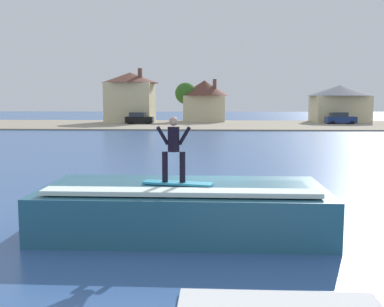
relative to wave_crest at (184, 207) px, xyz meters
name	(u,v)px	position (x,y,z in m)	size (l,w,h in m)	color
ground_plane	(207,219)	(0.65, 1.28, -0.67)	(260.00, 260.00, 0.00)	#365B97
wave_crest	(184,207)	(0.00, 0.00, 0.00)	(7.98, 3.96, 1.43)	#275D73
surfboard	(178,183)	(-0.13, -0.46, 0.78)	(1.96, 0.81, 0.06)	#33A5CC
surfer	(174,146)	(-0.24, -0.46, 1.81)	(0.96, 0.32, 1.79)	black
shoreline_bank	(215,125)	(0.65, 54.56, -0.58)	(120.00, 24.37, 0.18)	gray
car_near_shore	(139,118)	(-10.64, 55.06, 0.27)	(4.06, 2.17, 1.86)	black
car_far_shore	(340,119)	(19.07, 56.42, 0.28)	(4.31, 2.28, 1.86)	navy
house_with_chimney	(130,96)	(-12.85, 60.22, 3.68)	(9.10, 9.10, 8.57)	beige
house_gabled_white	(339,102)	(20.39, 62.27, 2.71)	(10.28, 10.28, 6.04)	beige
house_small_cottage	(205,99)	(-1.19, 63.79, 3.20)	(8.25, 8.25, 7.03)	beige
tree_tall_bare	(186,94)	(-4.25, 63.03, 4.01)	(3.50, 3.50, 6.50)	brown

